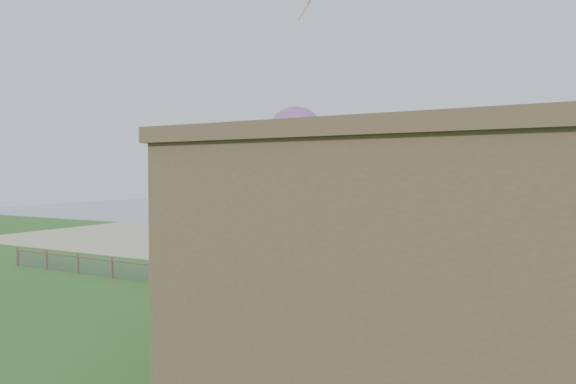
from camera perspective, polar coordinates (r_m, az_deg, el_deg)
name	(u,v)px	position (r m, az deg, el deg)	size (l,w,h in m)	color
ground	(154,326)	(22.36, -14.63, -14.23)	(160.00, 160.00, 0.00)	#2A5F20
sand_beach	(352,253)	(40.88, 7.15, -6.77)	(72.00, 20.00, 0.02)	tan
ocean	(457,215)	(83.17, 18.31, -2.39)	(160.00, 68.00, 0.02)	slate
chainlink_fence	(237,285)	(26.77, -5.67, -10.25)	(36.20, 0.20, 1.25)	#4C392A
motel	(491,276)	(14.97, 21.66, -8.63)	(15.00, 10.00, 7.00)	brown
motel_deck	(511,334)	(21.53, 23.54, -14.28)	(15.00, 2.00, 0.50)	brown
picnic_table	(207,313)	(22.42, -8.98, -13.13)	(1.81, 1.37, 0.76)	brown
octopus_kite	(295,156)	(32.95, 0.74, 4.02)	(3.49, 2.46, 7.18)	#E62447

